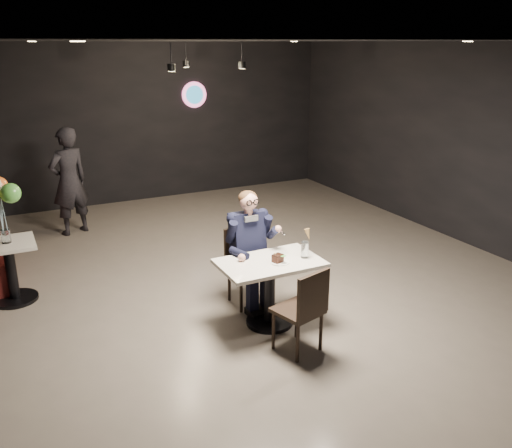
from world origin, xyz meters
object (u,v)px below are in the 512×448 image
chair_near (298,309)px  balloon_vase (6,236)px  chair_far (248,268)px  sundae_glass (305,250)px  side_table (11,271)px  passerby (69,181)px  main_table (270,293)px  seated_man (248,247)px

chair_near → balloon_vase: bearing=119.6°
chair_far → sundae_glass: sundae_glass is taller
balloon_vase → chair_far: bearing=-28.0°
side_table → passerby: bearing=64.9°
balloon_vase → passerby: 2.46m
main_table → chair_near: 0.61m
chair_near → seated_man: size_ratio=0.64×
chair_far → side_table: (-2.51, 1.33, -0.08)m
side_table → chair_far: bearing=-28.0°
chair_far → chair_near: 1.15m
side_table → balloon_vase: 0.45m
chair_far → balloon_vase: chair_far is taller
chair_near → seated_man: seated_man is taller
chair_near → passerby: size_ratio=0.53×
chair_far → passerby: 3.88m
seated_man → sundae_glass: bearing=-58.0°
chair_far → side_table: bearing=152.0°
main_table → chair_far: size_ratio=1.20×
main_table → balloon_vase: bearing=143.1°
seated_man → side_table: bearing=152.0°
sundae_glass → balloon_vase: size_ratio=1.13×
side_table → seated_man: bearing=-28.0°
side_table → passerby: 2.51m
sundae_glass → side_table: sundae_glass is taller
side_table → balloon_vase: bearing=0.0°
chair_near → chair_far: bearing=74.3°
chair_near → passerby: 4.95m
passerby → chair_far: bearing=90.9°
chair_near → side_table: 3.53m
chair_near → balloon_vase: size_ratio=5.68×
chair_near → passerby: passerby is taller
side_table → passerby: passerby is taller
main_table → seated_man: size_ratio=0.76×
main_table → chair_far: 0.56m
side_table → balloon_vase: (0.00, 0.00, 0.45)m
sundae_glass → passerby: 4.58m
chair_far → side_table: 2.84m
balloon_vase → passerby: bearing=64.9°
passerby → main_table: bearing=88.2°
main_table → seated_man: (0.00, 0.55, 0.34)m
chair_near → seated_man: bearing=74.3°
chair_far → seated_man: seated_man is taller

